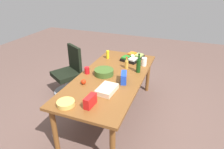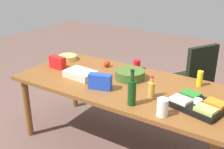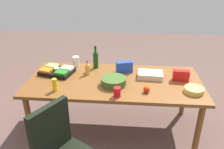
% 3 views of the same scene
% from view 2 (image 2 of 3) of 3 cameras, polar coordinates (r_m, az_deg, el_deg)
% --- Properties ---
extents(ground_plane, '(10.00, 10.00, 0.00)m').
position_cam_2_polar(ground_plane, '(3.21, 2.16, -14.01)').
color(ground_plane, brown).
extents(conference_table, '(2.20, 1.00, 0.75)m').
position_cam_2_polar(conference_table, '(2.86, 2.36, -2.97)').
color(conference_table, brown).
rests_on(conference_table, ground).
extents(office_chair, '(0.66, 0.66, 0.97)m').
position_cam_2_polar(office_chair, '(3.75, 15.48, -2.58)').
color(office_chair, gray).
rests_on(office_chair, ground).
extents(chip_bag_blue, '(0.23, 0.14, 0.15)m').
position_cam_2_polar(chip_bag_blue, '(2.67, -2.44, -1.46)').
color(chip_bag_blue, blue).
rests_on(chip_bag_blue, conference_table).
extents(veggie_tray, '(0.48, 0.39, 0.09)m').
position_cam_2_polar(veggie_tray, '(2.44, 17.00, -5.86)').
color(veggie_tray, black).
rests_on(veggie_tray, conference_table).
extents(red_solo_cup, '(0.10, 0.10, 0.11)m').
position_cam_2_polar(red_solo_cup, '(3.16, 5.07, 1.97)').
color(red_solo_cup, red).
rests_on(red_solo_cup, conference_table).
extents(apple_red, '(0.09, 0.09, 0.08)m').
position_cam_2_polar(apple_red, '(3.23, -1.09, 2.20)').
color(apple_red, red).
rests_on(apple_red, conference_table).
extents(salad_bowl, '(0.31, 0.31, 0.09)m').
position_cam_2_polar(salad_bowl, '(2.92, 3.62, 0.01)').
color(salad_bowl, '#3C5922').
rests_on(salad_bowl, conference_table).
extents(chip_bowl, '(0.24, 0.24, 0.06)m').
position_cam_2_polar(chip_bowl, '(3.51, -9.00, 3.43)').
color(chip_bowl, '#DBB454').
rests_on(chip_bowl, conference_table).
extents(mayo_jar, '(0.11, 0.11, 0.15)m').
position_cam_2_polar(mayo_jar, '(2.26, 10.23, -6.60)').
color(mayo_jar, white).
rests_on(mayo_jar, conference_table).
extents(chip_bag_red, '(0.20, 0.09, 0.14)m').
position_cam_2_polar(chip_bag_red, '(3.24, -11.02, 2.41)').
color(chip_bag_red, red).
rests_on(chip_bag_red, conference_table).
extents(mustard_bottle, '(0.07, 0.07, 0.15)m').
position_cam_2_polar(mustard_bottle, '(2.86, 17.43, -0.80)').
color(mustard_bottle, yellow).
rests_on(mustard_bottle, conference_table).
extents(dressing_bottle, '(0.07, 0.07, 0.20)m').
position_cam_2_polar(dressing_bottle, '(2.54, 8.04, -2.94)').
color(dressing_bottle, gold).
rests_on(dressing_bottle, conference_table).
extents(sheet_cake, '(0.33, 0.24, 0.07)m').
position_cam_2_polar(sheet_cake, '(2.97, -6.46, 0.13)').
color(sheet_cake, beige).
rests_on(sheet_cake, conference_table).
extents(wine_bottle, '(0.08, 0.08, 0.32)m').
position_cam_2_polar(wine_bottle, '(2.36, 4.07, -3.48)').
color(wine_bottle, '#133F13').
rests_on(wine_bottle, conference_table).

